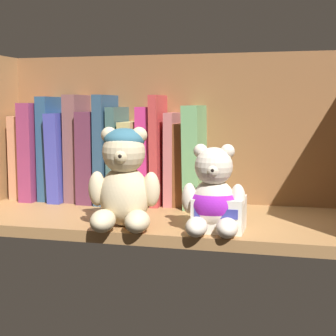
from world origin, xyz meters
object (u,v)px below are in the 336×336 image
(book_8, at_px, (133,162))
(book_12, at_px, (182,164))
(book_0, at_px, (25,157))
(book_10, at_px, (160,150))
(teddy_bear_larger, at_px, (124,180))
(book_5, at_px, (95,156))
(small_product_box, at_px, (219,214))
(book_2, at_px, (53,148))
(book_4, at_px, (79,148))
(book_3, at_px, (66,156))
(book_1, at_px, (40,151))
(book_13, at_px, (197,156))
(book_7, at_px, (120,155))
(book_9, at_px, (148,155))
(book_6, at_px, (109,149))
(teddy_bear_smaller, at_px, (213,198))
(book_11, at_px, (171,159))

(book_8, height_order, book_12, book_8)
(book_0, relative_size, book_10, 0.80)
(book_0, relative_size, teddy_bear_larger, 1.07)
(book_8, bearing_deg, book_5, 180.00)
(book_5, distance_m, small_product_box, 0.38)
(book_2, xyz_separation_m, book_4, (0.06, 0.00, 0.00))
(book_3, relative_size, small_product_box, 2.29)
(book_1, relative_size, book_3, 1.11)
(book_4, bearing_deg, book_13, 0.00)
(book_7, distance_m, book_9, 0.06)
(book_2, xyz_separation_m, book_6, (0.13, 0.00, 0.00))
(book_5, xyz_separation_m, teddy_bear_larger, (0.15, -0.23, -0.02))
(book_9, bearing_deg, teddy_bear_larger, -83.74)
(book_7, xyz_separation_m, book_8, (0.03, 0.00, -0.02))
(book_2, xyz_separation_m, book_10, (0.25, 0.00, 0.00))
(book_1, bearing_deg, book_0, 180.00)
(book_9, xyz_separation_m, teddy_bear_smaller, (0.18, -0.23, -0.05))
(book_1, relative_size, book_8, 1.23)
(book_11, bearing_deg, book_9, 180.00)
(book_4, xyz_separation_m, book_11, (0.21, 0.00, -0.02))
(book_4, bearing_deg, small_product_box, -31.68)
(book_4, bearing_deg, book_7, 0.00)
(book_8, bearing_deg, book_13, 0.00)
(book_6, bearing_deg, book_4, 180.00)
(book_7, height_order, book_13, book_13)
(book_10, bearing_deg, teddy_bear_larger, -90.55)
(book_4, xyz_separation_m, teddy_bear_larger, (0.18, -0.23, -0.03))
(book_9, relative_size, book_10, 0.89)
(book_9, bearing_deg, book_5, 180.00)
(book_7, height_order, teddy_bear_larger, book_7)
(book_3, distance_m, book_4, 0.04)
(book_1, height_order, book_6, book_6)
(book_13, bearing_deg, book_1, 180.00)
(book_1, xyz_separation_m, book_4, (0.10, 0.00, 0.01))
(book_10, bearing_deg, book_3, 180.00)
(book_9, bearing_deg, book_4, 180.00)
(book_8, distance_m, book_13, 0.14)
(book_8, distance_m, book_10, 0.07)
(book_1, bearing_deg, small_product_box, -25.72)
(teddy_bear_smaller, bearing_deg, book_5, 142.89)
(book_2, bearing_deg, book_8, 0.00)
(book_3, bearing_deg, book_4, 0.00)
(book_4, height_order, book_7, book_4)
(book_6, xyz_separation_m, book_8, (0.05, 0.00, -0.03))
(teddy_bear_larger, height_order, small_product_box, teddy_bear_larger)
(book_4, height_order, small_product_box, book_4)
(book_3, bearing_deg, book_2, 180.00)
(book_1, height_order, book_2, book_2)
(book_11, relative_size, teddy_bear_smaller, 1.33)
(book_7, distance_m, teddy_bear_smaller, 0.33)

